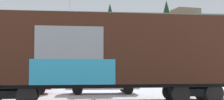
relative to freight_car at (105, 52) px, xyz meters
name	(u,v)px	position (x,y,z in m)	size (l,w,h in m)	color
freight_car	(105,52)	(0.00, 0.00, 0.00)	(13.44, 3.51, 4.37)	#472316
flagpole	(71,22)	(-2.09, 13.12, 3.38)	(0.71, 1.36, 9.46)	silver
hillside	(86,49)	(0.07, 60.05, 3.88)	(137.93, 31.70, 17.60)	slate
parked_car_red	(17,81)	(-5.27, 5.59, -1.60)	(4.43, 2.27, 1.78)	#B21E1E
parked_car_white	(102,81)	(0.22, 5.40, -1.63)	(4.73, 1.97, 1.64)	silver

